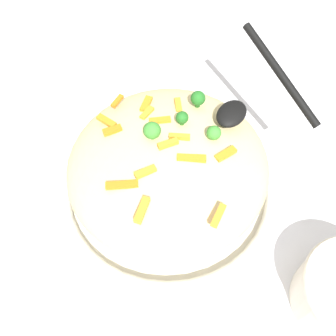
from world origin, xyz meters
TOP-DOWN VIEW (x-y plane):
  - ground_plane at (0.00, 0.00)m, footprint 2.40×2.40m
  - serving_bowl at (0.00, 0.00)m, footprint 0.36×0.36m
  - pasta_mound at (0.00, 0.00)m, footprint 0.31×0.30m
  - carrot_piece_0 at (-0.00, -0.00)m, footprint 0.03×0.02m
  - carrot_piece_1 at (0.05, 0.00)m, footprint 0.03×0.02m
  - carrot_piece_2 at (-0.04, 0.07)m, footprint 0.03×0.02m
  - carrot_piece_3 at (0.09, -0.02)m, footprint 0.04×0.04m
  - carrot_piece_4 at (0.01, -0.10)m, footprint 0.01×0.03m
  - carrot_piece_5 at (-0.02, 0.01)m, footprint 0.02×0.03m
  - carrot_piece_6 at (0.05, 0.11)m, footprint 0.03×0.01m
  - carrot_piece_7 at (0.02, -0.08)m, footprint 0.03×0.02m
  - carrot_piece_8 at (-0.03, -0.04)m, footprint 0.03×0.03m
  - carrot_piece_9 at (0.10, 0.03)m, footprint 0.04×0.02m
  - carrot_piece_10 at (0.00, 0.04)m, footprint 0.03×0.04m
  - carrot_piece_11 at (-0.03, -0.12)m, footprint 0.03×0.01m
  - carrot_piece_12 at (-0.05, -0.07)m, footprint 0.03×0.02m
  - carrot_piece_13 at (-0.08, -0.03)m, footprint 0.03×0.02m
  - carrot_piece_14 at (-0.03, -0.06)m, footprint 0.03×0.01m
  - broccoli_floret_0 at (-0.05, 0.04)m, footprint 0.02×0.02m
  - broccoli_floret_1 at (-0.09, -0.01)m, footprint 0.02×0.02m
  - broccoli_floret_2 at (0.00, -0.03)m, footprint 0.03×0.03m
  - broccoli_floret_3 at (-0.05, -0.01)m, footprint 0.02×0.02m
  - serving_spoon at (-0.13, 0.06)m, footprint 0.15×0.17m

SIDE VIEW (x-z plane):
  - ground_plane at x=0.00m, z-range 0.00..0.00m
  - serving_bowl at x=0.00m, z-range 0.00..0.05m
  - pasta_mound at x=0.00m, z-range 0.04..0.14m
  - carrot_piece_11 at x=-0.03m, z-range 0.14..0.14m
  - carrot_piece_4 at x=0.01m, z-range 0.14..0.14m
  - carrot_piece_12 at x=-0.05m, z-range 0.14..0.14m
  - carrot_piece_3 at x=0.09m, z-range 0.14..0.14m
  - carrot_piece_13 at x=-0.08m, z-range 0.14..0.14m
  - carrot_piece_2 at x=-0.04m, z-range 0.14..0.14m
  - carrot_piece_7 at x=0.02m, z-range 0.14..0.14m
  - carrot_piece_6 at x=0.05m, z-range 0.14..0.14m
  - carrot_piece_9 at x=0.10m, z-range 0.14..0.14m
  - carrot_piece_14 at x=-0.03m, z-range 0.14..0.14m
  - carrot_piece_10 at x=0.00m, z-range 0.14..0.15m
  - carrot_piece_8 at x=-0.03m, z-range 0.14..0.15m
  - carrot_piece_1 at x=0.05m, z-range 0.14..0.15m
  - carrot_piece_5 at x=-0.02m, z-range 0.14..0.15m
  - carrot_piece_0 at x=0.00m, z-range 0.14..0.15m
  - broccoli_floret_0 at x=-0.05m, z-range 0.14..0.16m
  - broccoli_floret_1 at x=-0.09m, z-range 0.14..0.17m
  - broccoli_floret_3 at x=-0.05m, z-range 0.14..0.17m
  - broccoli_floret_2 at x=0.00m, z-range 0.14..0.17m
  - serving_spoon at x=-0.13m, z-range 0.13..0.20m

